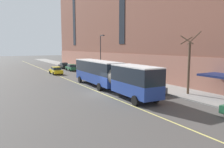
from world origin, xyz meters
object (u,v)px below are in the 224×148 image
(parked_car_darkgray_2, at_px, (149,87))
(fire_hydrant, at_px, (150,85))
(parked_car_darkgray_4, at_px, (105,76))
(city_bus, at_px, (109,74))
(parked_car_green_0, at_px, (71,67))
(parked_car_black_1, at_px, (64,66))
(parked_car_black_5, at_px, (86,71))
(street_tree_mid_block, at_px, (189,64))
(taxi_cab, at_px, (56,71))
(street_lamp, at_px, (101,51))

(parked_car_darkgray_2, xyz_separation_m, fire_hydrant, (1.83, 2.05, -0.29))
(parked_car_darkgray_4, bearing_deg, city_bus, -114.36)
(fire_hydrant, bearing_deg, parked_car_green_0, 93.39)
(parked_car_black_1, distance_m, parked_car_black_5, 15.74)
(parked_car_darkgray_4, height_order, street_tree_mid_block, street_tree_mid_block)
(taxi_cab, xyz_separation_m, fire_hydrant, (6.73, -22.53, -0.29))
(parked_car_green_0, distance_m, parked_car_darkgray_2, 29.59)
(parked_car_darkgray_4, bearing_deg, taxi_cab, 111.35)
(street_lamp, bearing_deg, taxi_cab, 132.38)
(city_bus, xyz_separation_m, parked_car_black_1, (3.69, 31.86, -1.36))
(parked_car_darkgray_4, xyz_separation_m, taxi_cab, (-4.97, 12.72, 0.00))
(parked_car_darkgray_4, xyz_separation_m, street_tree_mid_block, (3.33, -14.85, 2.93))
(city_bus, relative_size, parked_car_black_1, 4.12)
(city_bus, height_order, parked_car_green_0, city_bus)
(parked_car_darkgray_2, bearing_deg, parked_car_green_0, 89.60)
(parked_car_black_1, xyz_separation_m, fire_hydrant, (1.57, -33.95, -0.29))
(street_tree_mid_block, bearing_deg, parked_car_darkgray_4, 102.64)
(parked_car_darkgray_2, distance_m, fire_hydrant, 2.76)
(parked_car_black_5, bearing_deg, street_lamp, -58.39)
(parked_car_black_5, bearing_deg, parked_car_darkgray_4, -89.36)
(parked_car_black_5, xyz_separation_m, taxi_cab, (-4.88, 4.31, 0.00))
(city_bus, relative_size, parked_car_darkgray_4, 4.01)
(street_lamp, bearing_deg, parked_car_darkgray_2, -96.46)
(parked_car_darkgray_4, relative_size, fire_hydrant, 6.61)
(street_tree_mid_block, bearing_deg, parked_car_black_1, 94.60)
(street_tree_mid_block, bearing_deg, city_bus, 133.79)
(parked_car_darkgray_4, bearing_deg, fire_hydrant, -79.85)
(taxi_cab, bearing_deg, fire_hydrant, -73.37)
(parked_car_black_1, distance_m, street_tree_mid_block, 39.22)
(street_tree_mid_block, distance_m, street_lamp, 20.17)
(parked_car_black_5, distance_m, street_tree_mid_block, 23.68)
(city_bus, relative_size, parked_car_black_5, 4.04)
(parked_car_green_0, height_order, parked_car_darkgray_2, same)
(parked_car_black_5, bearing_deg, city_bus, -101.92)
(street_tree_mid_block, relative_size, fire_hydrant, 10.17)
(street_lamp, bearing_deg, parked_car_green_0, 97.89)
(parked_car_black_5, distance_m, street_lamp, 5.53)
(parked_car_black_5, bearing_deg, fire_hydrant, -84.20)
(street_tree_mid_block, distance_m, fire_hydrant, 6.18)
(parked_car_darkgray_4, bearing_deg, parked_car_black_1, 89.55)
(parked_car_black_5, bearing_deg, parked_car_black_1, 88.96)
(parked_car_green_0, relative_size, street_tree_mid_block, 0.61)
(parked_car_darkgray_4, distance_m, street_lamp, 6.89)
(parked_car_darkgray_2, xyz_separation_m, street_tree_mid_block, (3.41, -2.99, 2.93))
(parked_car_green_0, height_order, parked_car_black_5, same)
(parked_car_green_0, xyz_separation_m, street_tree_mid_block, (3.20, -32.57, 2.93))
(fire_hydrant, bearing_deg, street_lamp, 89.62)
(parked_car_black_5, distance_m, taxi_cab, 6.51)
(city_bus, xyz_separation_m, fire_hydrant, (5.26, -2.09, -1.65))
(parked_car_darkgray_2, bearing_deg, parked_car_black_5, 90.05)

